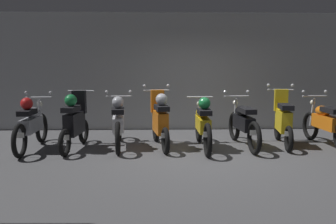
# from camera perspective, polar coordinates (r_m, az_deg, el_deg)

# --- Properties ---
(ground_plane) EXTENTS (80.00, 80.00, 0.00)m
(ground_plane) POSITION_cam_1_polar(r_m,az_deg,el_deg) (7.02, 5.98, -6.77)
(ground_plane) COLOR #4C4C4F
(back_wall) EXTENTS (16.00, 0.30, 3.01)m
(back_wall) POSITION_cam_1_polar(r_m,az_deg,el_deg) (9.58, 3.91, 6.33)
(back_wall) COLOR #9EA0A3
(back_wall) RESTS_ON ground
(motorbike_slot_0) EXTENTS (0.59, 1.95, 1.15)m
(motorbike_slot_0) POSITION_cam_1_polar(r_m,az_deg,el_deg) (7.81, -20.74, -1.77)
(motorbike_slot_0) COLOR black
(motorbike_slot_0) RESTS_ON ground
(motorbike_slot_1) EXTENTS (0.56, 1.68, 1.18)m
(motorbike_slot_1) POSITION_cam_1_polar(r_m,az_deg,el_deg) (7.57, -14.48, -1.51)
(motorbike_slot_1) COLOR black
(motorbike_slot_1) RESTS_ON ground
(motorbike_slot_2) EXTENTS (0.59, 1.95, 1.15)m
(motorbike_slot_2) POSITION_cam_1_polar(r_m,az_deg,el_deg) (7.60, -7.81, -1.58)
(motorbike_slot_2) COLOR black
(motorbike_slot_2) RESTS_ON ground
(motorbike_slot_3) EXTENTS (0.58, 1.67, 1.29)m
(motorbike_slot_3) POSITION_cam_1_polar(r_m,az_deg,el_deg) (7.50, -1.26, -1.33)
(motorbike_slot_3) COLOR black
(motorbike_slot_3) RESTS_ON ground
(motorbike_slot_4) EXTENTS (0.56, 1.95, 1.08)m
(motorbike_slot_4) POSITION_cam_1_polar(r_m,az_deg,el_deg) (7.41, 5.53, -1.81)
(motorbike_slot_4) COLOR black
(motorbike_slot_4) RESTS_ON ground
(motorbike_slot_5) EXTENTS (0.59, 1.95, 1.15)m
(motorbike_slot_5) POSITION_cam_1_polar(r_m,az_deg,el_deg) (7.73, 11.77, -1.78)
(motorbike_slot_5) COLOR black
(motorbike_slot_5) RESTS_ON ground
(motorbike_slot_6) EXTENTS (0.59, 1.68, 1.29)m
(motorbike_slot_6) POSITION_cam_1_polar(r_m,az_deg,el_deg) (8.07, 17.67, -1.33)
(motorbike_slot_6) COLOR black
(motorbike_slot_6) RESTS_ON ground
(motorbike_slot_7) EXTENTS (0.59, 1.95, 1.15)m
(motorbike_slot_7) POSITION_cam_1_polar(r_m,az_deg,el_deg) (8.30, 23.54, -1.62)
(motorbike_slot_7) COLOR black
(motorbike_slot_7) RESTS_ON ground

